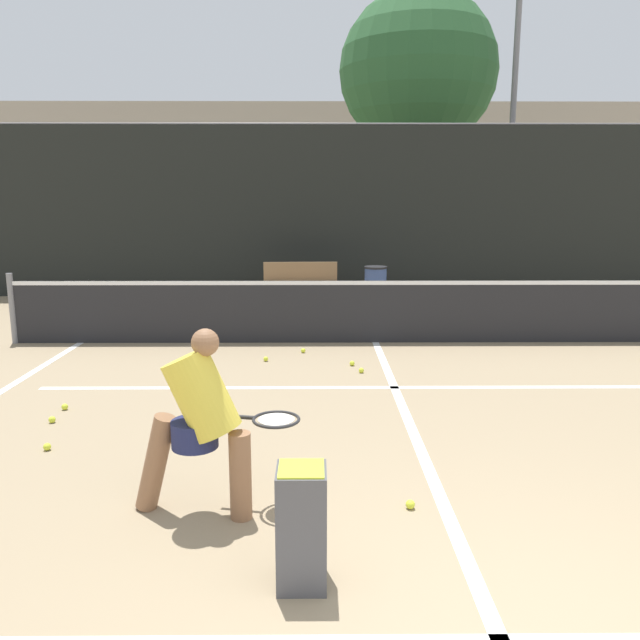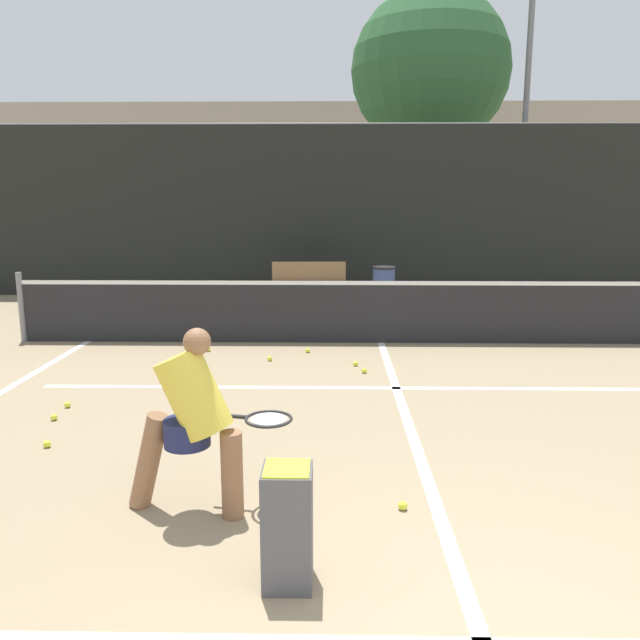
% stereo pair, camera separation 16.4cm
% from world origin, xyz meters
% --- Properties ---
extents(court_service_line, '(8.25, 0.10, 0.01)m').
position_xyz_m(court_service_line, '(0.00, 4.64, 0.00)').
color(court_service_line, white).
rests_on(court_service_line, ground).
extents(court_center_mark, '(0.10, 6.56, 0.01)m').
position_xyz_m(court_center_mark, '(0.00, 3.68, 0.00)').
color(court_center_mark, white).
rests_on(court_center_mark, ground).
extents(net, '(11.09, 0.09, 1.07)m').
position_xyz_m(net, '(0.00, 6.96, 0.51)').
color(net, slate).
rests_on(net, ground).
extents(fence_back, '(24.00, 0.06, 3.77)m').
position_xyz_m(fence_back, '(0.00, 11.63, 1.88)').
color(fence_back, black).
rests_on(fence_back, ground).
extents(player_practicing, '(1.22, 0.55, 1.33)m').
position_xyz_m(player_practicing, '(-1.70, 1.70, 0.71)').
color(player_practicing, '#8C6042').
rests_on(player_practicing, ground).
extents(tennis_ball_scattered_0, '(0.07, 0.07, 0.07)m').
position_xyz_m(tennis_ball_scattered_0, '(-0.34, 5.27, 0.03)').
color(tennis_ball_scattered_0, '#D1E033').
rests_on(tennis_ball_scattered_0, ground).
extents(tennis_ball_scattered_1, '(0.07, 0.07, 0.07)m').
position_xyz_m(tennis_ball_scattered_1, '(-3.54, 3.89, 0.03)').
color(tennis_ball_scattered_1, '#D1E033').
rests_on(tennis_ball_scattered_1, ground).
extents(tennis_ball_scattered_2, '(0.07, 0.07, 0.07)m').
position_xyz_m(tennis_ball_scattered_2, '(-1.59, 5.85, 0.03)').
color(tennis_ball_scattered_2, '#D1E033').
rests_on(tennis_ball_scattered_2, ground).
extents(tennis_ball_scattered_3, '(0.07, 0.07, 0.07)m').
position_xyz_m(tennis_ball_scattered_3, '(-1.10, 6.32, 0.03)').
color(tennis_ball_scattered_3, '#D1E033').
rests_on(tennis_ball_scattered_3, ground).
extents(tennis_ball_scattered_4, '(0.07, 0.07, 0.07)m').
position_xyz_m(tennis_ball_scattered_4, '(-3.51, 3.51, 0.03)').
color(tennis_ball_scattered_4, '#D1E033').
rests_on(tennis_ball_scattered_4, ground).
extents(tennis_ball_scattered_5, '(0.07, 0.07, 0.07)m').
position_xyz_m(tennis_ball_scattered_5, '(-0.25, 1.75, 0.03)').
color(tennis_ball_scattered_5, '#D1E033').
rests_on(tennis_ball_scattered_5, ground).
extents(tennis_ball_scattered_7, '(0.07, 0.07, 0.07)m').
position_xyz_m(tennis_ball_scattered_7, '(-3.27, 2.82, 0.03)').
color(tennis_ball_scattered_7, '#D1E033').
rests_on(tennis_ball_scattered_7, ground).
extents(tennis_ball_scattered_8, '(0.07, 0.07, 0.07)m').
position_xyz_m(tennis_ball_scattered_8, '(-2.53, 6.36, 0.03)').
color(tennis_ball_scattered_8, '#D1E033').
rests_on(tennis_ball_scattered_8, ground).
extents(tennis_ball_scattered_10, '(0.07, 0.07, 0.07)m').
position_xyz_m(tennis_ball_scattered_10, '(-0.44, 5.61, 0.03)').
color(tennis_ball_scattered_10, '#D1E033').
rests_on(tennis_ball_scattered_10, ground).
extents(ball_hopper, '(0.28, 0.28, 0.71)m').
position_xyz_m(ball_hopper, '(-1.00, 0.88, 0.37)').
color(ball_hopper, '#4C4C51').
rests_on(ball_hopper, ground).
extents(courtside_bench, '(1.56, 0.44, 0.86)m').
position_xyz_m(courtside_bench, '(-1.23, 10.57, 0.47)').
color(courtside_bench, olive).
rests_on(courtside_bench, ground).
extents(trash_bin, '(0.47, 0.47, 0.81)m').
position_xyz_m(trash_bin, '(0.30, 10.25, 0.41)').
color(trash_bin, '#384C7F').
rests_on(trash_bin, ground).
extents(parked_car, '(1.64, 4.49, 1.48)m').
position_xyz_m(parked_car, '(1.52, 14.67, 0.62)').
color(parked_car, maroon).
rests_on(parked_car, ground).
extents(floodlight_mast, '(1.10, 0.24, 7.85)m').
position_xyz_m(floodlight_mast, '(4.47, 15.35, 5.05)').
color(floodlight_mast, slate).
rests_on(floodlight_mast, ground).
extents(tree_west, '(4.64, 4.64, 8.16)m').
position_xyz_m(tree_west, '(2.11, 17.06, 5.83)').
color(tree_west, brown).
rests_on(tree_west, ground).
extents(tree_mid, '(2.88, 2.88, 3.42)m').
position_xyz_m(tree_mid, '(-0.04, 18.47, 2.93)').
color(tree_mid, brown).
rests_on(tree_mid, ground).
extents(building_far, '(36.00, 2.40, 6.86)m').
position_xyz_m(building_far, '(0.00, 31.00, 3.43)').
color(building_far, gray).
rests_on(building_far, ground).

